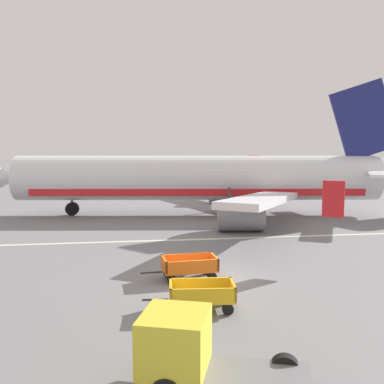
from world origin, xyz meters
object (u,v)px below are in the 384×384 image
airplane (209,179)px  baggage_cart_second_in_row (189,267)px  baggage_cart_nearest (202,295)px  service_truck_beside_carts (193,351)px

airplane → baggage_cart_second_in_row: 17.69m
baggage_cart_nearest → baggage_cart_second_in_row: size_ratio=1.00×
airplane → service_truck_beside_carts: (-5.05, -26.51, -1.95)m
baggage_cart_second_in_row → service_truck_beside_carts: 9.52m
baggage_cart_nearest → service_truck_beside_carts: (-1.11, -5.60, 0.50)m
baggage_cart_second_in_row → service_truck_beside_carts: service_truck_beside_carts is taller
baggage_cart_nearest → service_truck_beside_carts: 5.73m
baggage_cart_second_in_row → baggage_cart_nearest: bearing=-90.4°
airplane → baggage_cart_second_in_row: bearing=-102.9°
airplane → baggage_cart_nearest: bearing=-100.7°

